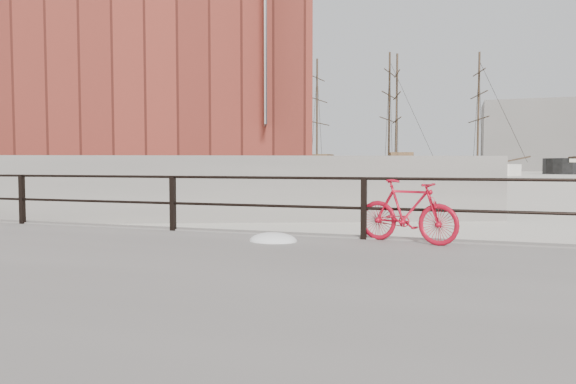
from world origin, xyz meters
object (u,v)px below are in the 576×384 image
Objects in this scene: schooner_mid at (436,175)px; schooner_left at (352,175)px; workboat_near at (128,182)px; workboat_far at (218,180)px; bicycle at (407,211)px.

schooner_mid is 13.59m from schooner_left.
workboat_far is at bearing 70.03° from workboat_near.
schooner_mid is 48.20m from workboat_near.
workboat_far is (-21.21, -31.12, 0.00)m from schooner_mid.
schooner_mid is 37.67m from workboat_far.
schooner_left reaches higher than schooner_mid.
schooner_left is 34.26m from workboat_far.
workboat_near and workboat_far have the same top height.
bicycle is at bearing -72.54° from schooner_left.
workboat_near is (-11.97, -43.21, 0.00)m from schooner_left.
workboat_near is (-27.75, 31.69, -0.84)m from bicycle.
workboat_near is at bearing -99.92° from schooner_left.
bicycle is 0.13× the size of workboat_near.
workboat_near is 10.70m from workboat_far.
bicycle is 76.55m from schooner_left.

